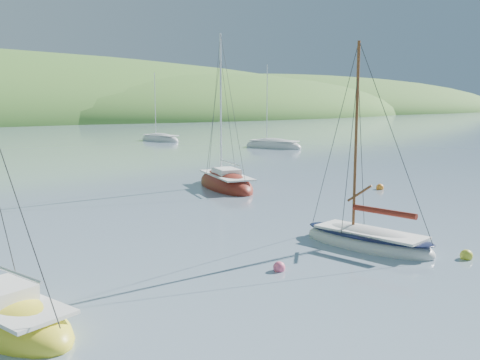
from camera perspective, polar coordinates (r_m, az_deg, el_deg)
ground at (r=21.97m, az=15.54°, el=-7.22°), size 700.00×700.00×0.00m
daysailer_white at (r=22.31m, az=13.44°, el=-6.36°), size 2.78×5.91×8.75m
sloop_red at (r=36.16m, az=-1.55°, el=-0.49°), size 4.72×7.99×11.19m
sailboat_yellow at (r=15.74m, az=-24.10°, el=-13.29°), size 3.49×5.98×7.45m
distant_sloop_b at (r=79.70m, az=-8.54°, el=4.26°), size 3.95×7.95×10.84m
distant_sloop_d at (r=67.37m, az=3.55°, el=3.60°), size 4.94×8.34×11.24m
mooring_buoys at (r=27.06m, az=15.13°, el=-4.02°), size 17.40×12.35×0.50m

